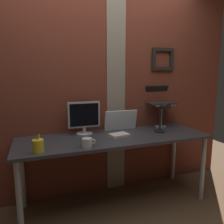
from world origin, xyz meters
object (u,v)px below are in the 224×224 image
(whiteboard_panel, at_px, (121,120))
(desk_lamp, at_px, (163,114))
(coffee_mug, at_px, (87,143))
(pen_cup, at_px, (38,146))
(monitor, at_px, (84,117))
(laptop, at_px, (159,99))

(whiteboard_panel, height_order, desk_lamp, desk_lamp)
(desk_lamp, xyz_separation_m, coffee_mug, (-0.91, -0.18, -0.18))
(desk_lamp, height_order, pen_cup, desk_lamp)
(monitor, relative_size, desk_lamp, 1.03)
(laptop, relative_size, desk_lamp, 0.96)
(monitor, distance_m, desk_lamp, 0.88)
(laptop, distance_m, pen_cup, 1.60)
(whiteboard_panel, bearing_deg, desk_lamp, -36.61)
(laptop, bearing_deg, monitor, -175.99)
(laptop, xyz_separation_m, whiteboard_panel, (-0.54, -0.04, -0.24))
(monitor, xyz_separation_m, coffee_mug, (-0.07, -0.44, -0.16))
(laptop, xyz_separation_m, desk_lamp, (-0.15, -0.33, -0.14))
(whiteboard_panel, distance_m, desk_lamp, 0.50)
(laptop, xyz_separation_m, coffee_mug, (-1.06, -0.51, -0.31))
(monitor, bearing_deg, desk_lamp, -17.49)
(pen_cup, bearing_deg, coffee_mug, 0.02)
(pen_cup, distance_m, coffee_mug, 0.43)
(coffee_mug, bearing_deg, desk_lamp, 11.03)
(desk_lamp, bearing_deg, laptop, 66.33)
(monitor, height_order, desk_lamp, monitor)
(pen_cup, bearing_deg, monitor, 41.62)
(pen_cup, xyz_separation_m, coffee_mug, (0.43, 0.00, -0.02))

